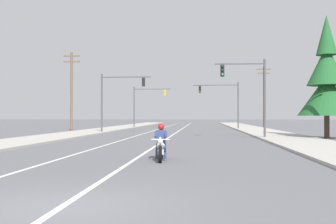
{
  "coord_description": "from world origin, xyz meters",
  "views": [
    {
      "loc": [
        2.72,
        -7.66,
        1.76
      ],
      "look_at": [
        0.44,
        19.46,
        2.04
      ],
      "focal_mm": 43.12,
      "sensor_mm": 36.0,
      "label": 1
    }
  ],
  "objects_px": {
    "traffic_signal_mid_right": "(225,98)",
    "utility_pole_right_far": "(264,95)",
    "motorcycle_with_rider": "(161,146)",
    "utility_pole_left_near": "(71,89)",
    "traffic_signal_near_right": "(251,87)",
    "traffic_signal_near_left": "(116,94)",
    "traffic_signal_mid_left": "(145,100)",
    "conifer_tree_right_verge_near": "(327,82)"
  },
  "relations": [
    {
      "from": "traffic_signal_near_left",
      "to": "conifer_tree_right_verge_near",
      "type": "height_order",
      "value": "conifer_tree_right_verge_near"
    },
    {
      "from": "traffic_signal_near_right",
      "to": "conifer_tree_right_verge_near",
      "type": "xyz_separation_m",
      "value": [
        5.87,
        0.37,
        0.38
      ]
    },
    {
      "from": "traffic_signal_near_left",
      "to": "utility_pole_left_near",
      "type": "xyz_separation_m",
      "value": [
        -5.6,
        2.46,
        0.64
      ]
    },
    {
      "from": "utility_pole_right_far",
      "to": "traffic_signal_mid_left",
      "type": "bearing_deg",
      "value": -162.12
    },
    {
      "from": "motorcycle_with_rider",
      "to": "traffic_signal_mid_right",
      "type": "bearing_deg",
      "value": 82.95
    },
    {
      "from": "traffic_signal_near_right",
      "to": "traffic_signal_mid_left",
      "type": "xyz_separation_m",
      "value": [
        -12.38,
        28.7,
        0.11
      ]
    },
    {
      "from": "motorcycle_with_rider",
      "to": "traffic_signal_near_right",
      "type": "bearing_deg",
      "value": 71.14
    },
    {
      "from": "motorcycle_with_rider",
      "to": "conifer_tree_right_verge_near",
      "type": "xyz_separation_m",
      "value": [
        11.27,
        16.19,
        3.83
      ]
    },
    {
      "from": "traffic_signal_near_left",
      "to": "utility_pole_right_far",
      "type": "height_order",
      "value": "utility_pole_right_far"
    },
    {
      "from": "traffic_signal_mid_left",
      "to": "utility_pole_left_near",
      "type": "distance_m",
      "value": 17.52
    },
    {
      "from": "traffic_signal_near_right",
      "to": "utility_pole_left_near",
      "type": "relative_size",
      "value": 0.7
    },
    {
      "from": "traffic_signal_near_left",
      "to": "traffic_signal_mid_right",
      "type": "height_order",
      "value": "same"
    },
    {
      "from": "motorcycle_with_rider",
      "to": "utility_pole_left_near",
      "type": "relative_size",
      "value": 0.25
    },
    {
      "from": "motorcycle_with_rider",
      "to": "traffic_signal_near_left",
      "type": "xyz_separation_m",
      "value": [
        -7.32,
        25.59,
        3.54
      ]
    },
    {
      "from": "motorcycle_with_rider",
      "to": "traffic_signal_mid_right",
      "type": "xyz_separation_m",
      "value": [
        4.62,
        37.37,
        3.58
      ]
    },
    {
      "from": "motorcycle_with_rider",
      "to": "traffic_signal_mid_left",
      "type": "relative_size",
      "value": 0.35
    },
    {
      "from": "traffic_signal_mid_left",
      "to": "conifer_tree_right_verge_near",
      "type": "bearing_deg",
      "value": -57.22
    },
    {
      "from": "traffic_signal_mid_right",
      "to": "utility_pole_right_far",
      "type": "bearing_deg",
      "value": 61.82
    },
    {
      "from": "utility_pole_left_near",
      "to": "conifer_tree_right_verge_near",
      "type": "relative_size",
      "value": 0.92
    },
    {
      "from": "motorcycle_with_rider",
      "to": "conifer_tree_right_verge_near",
      "type": "distance_m",
      "value": 20.1
    },
    {
      "from": "traffic_signal_mid_left",
      "to": "utility_pole_left_near",
      "type": "height_order",
      "value": "utility_pole_left_near"
    },
    {
      "from": "motorcycle_with_rider",
      "to": "traffic_signal_near_right",
      "type": "xyz_separation_m",
      "value": [
        5.41,
        15.83,
        3.45
      ]
    },
    {
      "from": "traffic_signal_mid_left",
      "to": "utility_pole_left_near",
      "type": "bearing_deg",
      "value": -109.82
    },
    {
      "from": "traffic_signal_near_left",
      "to": "utility_pole_left_near",
      "type": "distance_m",
      "value": 6.15
    },
    {
      "from": "traffic_signal_mid_right",
      "to": "utility_pole_right_far",
      "type": "height_order",
      "value": "utility_pole_right_far"
    },
    {
      "from": "traffic_signal_near_left",
      "to": "utility_pole_right_far",
      "type": "relative_size",
      "value": 0.63
    },
    {
      "from": "traffic_signal_near_right",
      "to": "traffic_signal_near_left",
      "type": "distance_m",
      "value": 16.04
    },
    {
      "from": "traffic_signal_near_right",
      "to": "traffic_signal_mid_left",
      "type": "height_order",
      "value": "same"
    },
    {
      "from": "traffic_signal_near_right",
      "to": "traffic_signal_mid_right",
      "type": "xyz_separation_m",
      "value": [
        -0.79,
        21.54,
        0.13
      ]
    },
    {
      "from": "conifer_tree_right_verge_near",
      "to": "traffic_signal_near_left",
      "type": "bearing_deg",
      "value": 153.18
    },
    {
      "from": "traffic_signal_mid_left",
      "to": "utility_pole_right_far",
      "type": "relative_size",
      "value": 0.63
    },
    {
      "from": "traffic_signal_mid_right",
      "to": "traffic_signal_near_left",
      "type": "bearing_deg",
      "value": -135.38
    },
    {
      "from": "traffic_signal_near_left",
      "to": "utility_pole_left_near",
      "type": "height_order",
      "value": "utility_pole_left_near"
    },
    {
      "from": "traffic_signal_mid_right",
      "to": "traffic_signal_mid_left",
      "type": "bearing_deg",
      "value": 148.31
    },
    {
      "from": "traffic_signal_mid_right",
      "to": "traffic_signal_mid_left",
      "type": "xyz_separation_m",
      "value": [
        -11.59,
        7.16,
        -0.02
      ]
    },
    {
      "from": "traffic_signal_near_right",
      "to": "utility_pole_right_far",
      "type": "xyz_separation_m",
      "value": [
        6.27,
        34.72,
        1.22
      ]
    },
    {
      "from": "traffic_signal_mid_right",
      "to": "utility_pole_right_far",
      "type": "relative_size",
      "value": 0.63
    },
    {
      "from": "traffic_signal_near_right",
      "to": "utility_pole_right_far",
      "type": "relative_size",
      "value": 0.63
    },
    {
      "from": "motorcycle_with_rider",
      "to": "conifer_tree_right_verge_near",
      "type": "bearing_deg",
      "value": 55.16
    },
    {
      "from": "traffic_signal_near_right",
      "to": "traffic_signal_mid_right",
      "type": "bearing_deg",
      "value": 92.09
    },
    {
      "from": "traffic_signal_near_right",
      "to": "utility_pole_left_near",
      "type": "height_order",
      "value": "utility_pole_left_near"
    },
    {
      "from": "traffic_signal_near_right",
      "to": "utility_pole_right_far",
      "type": "distance_m",
      "value": 35.3
    }
  ]
}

